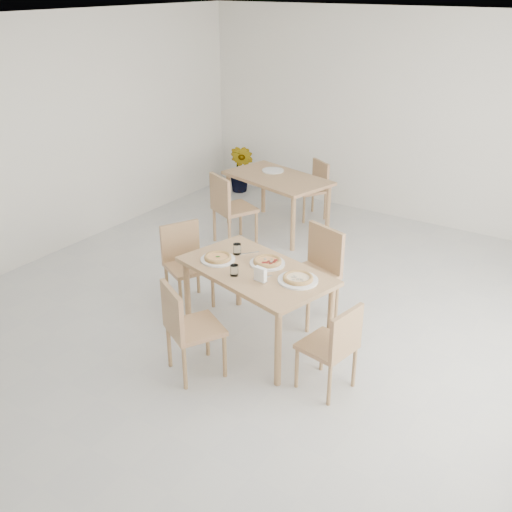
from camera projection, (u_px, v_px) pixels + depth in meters
The scene contains 21 objects.
main_table at pixel (256, 278), 5.40m from camera, with size 1.54×1.10×0.75m.
chair_south at pixel (186, 324), 4.99m from camera, with size 0.58×0.58×0.86m.
chair_north at pixel (316, 267), 5.89m from camera, with size 0.57×0.57×0.93m.
chair_west at pixel (185, 258), 6.17m from camera, with size 0.56×0.56×0.85m.
chair_east at pixel (335, 343), 4.80m from camera, with size 0.46×0.46×0.80m.
plate_margherita at pixel (218, 259), 5.52m from camera, with size 0.32×0.32×0.02m, color white.
plate_mushroom at pixel (298, 280), 5.15m from camera, with size 0.35×0.35×0.02m, color white.
plate_pepperoni at pixel (267, 263), 5.45m from camera, with size 0.32×0.32×0.02m, color white.
pizza_margherita at pixel (218, 257), 5.51m from camera, with size 0.29×0.29×0.03m.
pizza_mushroom at pixel (298, 278), 5.14m from camera, with size 0.27×0.27×0.03m.
pizza_pepperoni at pixel (267, 261), 5.44m from camera, with size 0.31×0.31×0.03m.
tumbler_a at pixel (234, 270), 5.23m from camera, with size 0.07×0.07×0.10m, color white.
tumbler_b at pixel (237, 249), 5.64m from camera, with size 0.08×0.08×0.10m, color white.
napkin_holder at pixel (260, 275), 5.11m from camera, with size 0.13×0.07×0.13m.
fork_a at pixel (250, 253), 5.67m from camera, with size 0.02×0.19×0.01m, color silver.
fork_b at pixel (263, 278), 5.19m from camera, with size 0.02×0.19×0.01m, color silver.
second_table at pixel (277, 183), 7.88m from camera, with size 1.53×1.10×0.75m.
chair_back_s at pixel (229, 205), 7.48m from camera, with size 0.61×0.61×0.93m.
chair_back_n at pixel (314, 185), 8.41m from camera, with size 0.54×0.54×0.80m.
plate_empty at pixel (273, 171), 8.05m from camera, with size 0.29×0.29×0.02m, color white.
potted_plant at pixel (241, 168), 9.42m from camera, with size 0.43×0.34×0.77m, color #366E21.
Camera 1 is at (2.87, -4.31, 3.13)m, focal length 42.00 mm.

